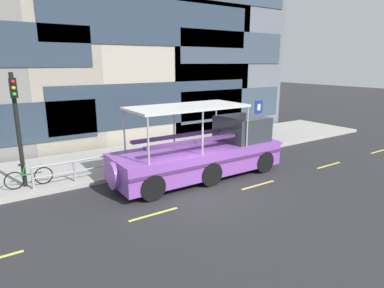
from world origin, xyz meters
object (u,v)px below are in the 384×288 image
(parking_sign, at_px, (258,115))
(pedestrian_near_bow, at_px, (225,131))
(leaned_bicycle, at_px, (29,177))
(duck_tour_boat, at_px, (209,152))
(traffic_light_pole, at_px, (17,120))

(parking_sign, distance_m, pedestrian_near_bow, 2.18)
(leaned_bicycle, distance_m, duck_tour_boat, 7.35)
(parking_sign, distance_m, leaned_bicycle, 12.31)
(traffic_light_pole, height_order, duck_tour_boat, traffic_light_pole)
(pedestrian_near_bow, bearing_deg, traffic_light_pole, -177.30)
(leaned_bicycle, bearing_deg, parking_sign, 0.01)
(traffic_light_pole, bearing_deg, duck_tour_boat, -18.98)
(traffic_light_pole, distance_m, leaned_bicycle, 2.27)
(leaned_bicycle, bearing_deg, pedestrian_near_bow, 3.34)
(parking_sign, xyz_separation_m, leaned_bicycle, (-12.23, -0.00, -1.39))
(traffic_light_pole, xyz_separation_m, duck_tour_boat, (7.10, -2.44, -1.76))
(traffic_light_pole, relative_size, leaned_bicycle, 2.51)
(leaned_bicycle, bearing_deg, duck_tour_boat, -18.54)
(parking_sign, height_order, pedestrian_near_bow, parking_sign)
(traffic_light_pole, bearing_deg, pedestrian_near_bow, 2.70)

